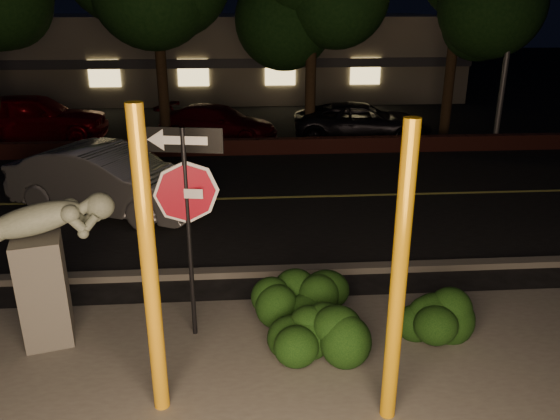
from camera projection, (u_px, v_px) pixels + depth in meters
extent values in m
plane|color=black|center=(238.00, 166.00, 16.36)|extent=(90.00, 90.00, 0.00)
cube|color=black|center=(238.00, 199.00, 13.56)|extent=(80.00, 8.00, 0.01)
cube|color=#C0BC4C|center=(238.00, 198.00, 13.56)|extent=(80.00, 0.12, 0.00)
cube|color=#4C4944|center=(239.00, 272.00, 9.72)|extent=(80.00, 0.25, 0.12)
cube|color=#4C1D18|center=(238.00, 147.00, 17.49)|extent=(40.00, 0.35, 0.50)
cube|color=black|center=(238.00, 119.00, 22.89)|extent=(40.00, 12.00, 0.01)
cube|color=gray|center=(237.00, 54.00, 29.65)|extent=(22.00, 10.00, 4.00)
cube|color=#333338|center=(237.00, 63.00, 24.89)|extent=(22.00, 0.20, 0.40)
cube|color=#FFD87F|center=(104.00, 73.00, 24.67)|extent=(1.40, 0.08, 1.20)
cube|color=#FFD87F|center=(193.00, 73.00, 24.94)|extent=(1.40, 0.08, 1.20)
cube|color=#FFD87F|center=(280.00, 72.00, 25.22)|extent=(1.40, 0.08, 1.20)
cube|color=#FFD87F|center=(365.00, 71.00, 25.49)|extent=(1.40, 0.08, 1.20)
cylinder|color=black|center=(162.00, 80.00, 18.43)|extent=(0.36, 0.36, 4.25)
cylinder|color=black|center=(311.00, 84.00, 18.44)|extent=(0.36, 0.36, 4.00)
cylinder|color=black|center=(449.00, 82.00, 19.27)|extent=(0.36, 0.36, 3.90)
cylinder|color=#FFAC17|center=(150.00, 271.00, 5.92)|extent=(0.18, 0.18, 3.65)
cylinder|color=#E9A00E|center=(398.00, 282.00, 5.80)|extent=(0.18, 0.18, 3.53)
cylinder|color=black|center=(189.00, 238.00, 7.47)|extent=(0.07, 0.07, 3.07)
cube|color=white|center=(186.00, 193.00, 7.23)|extent=(0.46, 0.11, 0.13)
cube|color=black|center=(183.00, 140.00, 6.98)|extent=(1.03, 0.20, 0.33)
cube|color=white|center=(183.00, 140.00, 6.98)|extent=(0.65, 0.13, 0.13)
cube|color=#4C4944|center=(44.00, 291.00, 7.57)|extent=(0.76, 0.76, 1.61)
sphere|color=slate|center=(100.00, 206.00, 7.43)|extent=(0.37, 0.37, 0.37)
ellipsoid|color=black|center=(306.00, 293.00, 8.22)|extent=(1.97, 1.35, 0.94)
ellipsoid|color=black|center=(324.00, 324.00, 7.37)|extent=(1.68, 1.26, 0.98)
ellipsoid|color=black|center=(423.00, 310.00, 7.78)|extent=(1.32, 0.87, 0.89)
cylinder|color=#505055|center=(514.00, 7.00, 16.89)|extent=(0.18, 0.18, 8.92)
imported|color=silver|center=(108.00, 180.00, 12.47)|extent=(4.93, 3.42, 1.54)
imported|color=#7A020A|center=(34.00, 117.00, 18.99)|extent=(5.06, 2.22, 1.69)
imported|color=#40060B|center=(218.00, 123.00, 19.22)|extent=(4.57, 3.12, 1.23)
imported|color=black|center=(362.00, 122.00, 19.10)|extent=(5.01, 2.77, 1.33)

